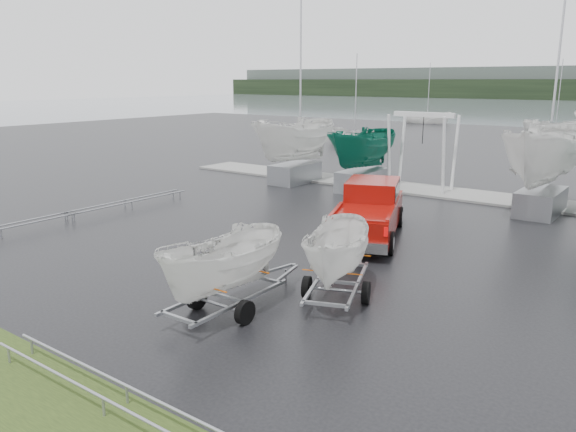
{
  "coord_description": "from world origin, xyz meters",
  "views": [
    {
      "loc": [
        11.78,
        -14.88,
        5.74
      ],
      "look_at": [
        0.7,
        0.18,
        1.2
      ],
      "focal_mm": 35.0,
      "sensor_mm": 36.0,
      "label": 1
    }
  ],
  "objects_px": {
    "pickup_truck": "(370,208)",
    "trailer_hitched": "(339,208)",
    "boat_hoist": "(422,140)",
    "trailer_parked": "(223,216)"
  },
  "relations": [
    {
      "from": "pickup_truck",
      "to": "trailer_hitched",
      "type": "height_order",
      "value": "trailer_hitched"
    },
    {
      "from": "pickup_truck",
      "to": "boat_hoist",
      "type": "xyz_separation_m",
      "value": [
        -2.08,
        9.51,
        1.62
      ]
    },
    {
      "from": "trailer_hitched",
      "to": "boat_hoist",
      "type": "xyz_separation_m",
      "value": [
        -4.4,
        15.61,
        0.17
      ]
    },
    {
      "from": "pickup_truck",
      "to": "boat_hoist",
      "type": "relative_size",
      "value": 1.55
    },
    {
      "from": "pickup_truck",
      "to": "trailer_parked",
      "type": "distance_m",
      "value": 8.83
    },
    {
      "from": "trailer_parked",
      "to": "boat_hoist",
      "type": "height_order",
      "value": "trailer_parked"
    },
    {
      "from": "trailer_parked",
      "to": "pickup_truck",
      "type": "bearing_deg",
      "value": 93.18
    },
    {
      "from": "pickup_truck",
      "to": "trailer_hitched",
      "type": "distance_m",
      "value": 6.69
    },
    {
      "from": "boat_hoist",
      "to": "trailer_hitched",
      "type": "bearing_deg",
      "value": -74.26
    },
    {
      "from": "pickup_truck",
      "to": "trailer_parked",
      "type": "bearing_deg",
      "value": -106.82
    }
  ]
}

